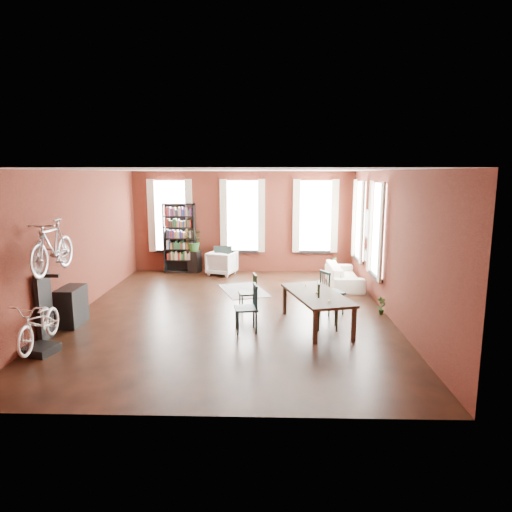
{
  "coord_description": "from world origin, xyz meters",
  "views": [
    {
      "loc": [
        0.84,
        -9.97,
        3.13
      ],
      "look_at": [
        0.54,
        0.6,
        1.21
      ],
      "focal_mm": 32.0,
      "sensor_mm": 36.0,
      "label": 1
    }
  ],
  "objects_px": {
    "bike_trainer": "(41,350)",
    "console_table": "(72,306)",
    "dining_table": "(316,310)",
    "bookshelf": "(180,238)",
    "dining_chair_d": "(332,292)",
    "cream_sofa": "(344,272)",
    "bicycle_floor": "(38,302)",
    "dining_chair_b": "(248,293)",
    "plant_stand": "(195,262)",
    "dining_chair_c": "(328,306)",
    "white_armchair": "(222,262)",
    "dining_chair_a": "(246,308)"
  },
  "relations": [
    {
      "from": "bicycle_floor",
      "to": "bike_trainer",
      "type": "bearing_deg",
      "value": -106.04
    },
    {
      "from": "dining_table",
      "to": "bookshelf",
      "type": "relative_size",
      "value": 0.93
    },
    {
      "from": "plant_stand",
      "to": "console_table",
      "type": "bearing_deg",
      "value": -108.52
    },
    {
      "from": "cream_sofa",
      "to": "bike_trainer",
      "type": "bearing_deg",
      "value": 129.67
    },
    {
      "from": "dining_chair_b",
      "to": "console_table",
      "type": "height_order",
      "value": "dining_chair_b"
    },
    {
      "from": "dining_chair_a",
      "to": "dining_chair_d",
      "type": "distance_m",
      "value": 2.26
    },
    {
      "from": "bookshelf",
      "to": "plant_stand",
      "type": "relative_size",
      "value": 3.22
    },
    {
      "from": "dining_chair_d",
      "to": "white_armchair",
      "type": "relative_size",
      "value": 1.22
    },
    {
      "from": "dining_table",
      "to": "dining_chair_b",
      "type": "distance_m",
      "value": 1.79
    },
    {
      "from": "console_table",
      "to": "bicycle_floor",
      "type": "xyz_separation_m",
      "value": [
        0.11,
        -1.55,
        0.53
      ]
    },
    {
      "from": "bike_trainer",
      "to": "plant_stand",
      "type": "bearing_deg",
      "value": 76.43
    },
    {
      "from": "cream_sofa",
      "to": "plant_stand",
      "type": "xyz_separation_m",
      "value": [
        -4.49,
        1.7,
        -0.07
      ]
    },
    {
      "from": "dining_table",
      "to": "cream_sofa",
      "type": "bearing_deg",
      "value": 56.59
    },
    {
      "from": "console_table",
      "to": "bicycle_floor",
      "type": "bearing_deg",
      "value": -85.9
    },
    {
      "from": "dining_chair_a",
      "to": "white_armchair",
      "type": "xyz_separation_m",
      "value": [
        -1.01,
        5.19,
        -0.08
      ]
    },
    {
      "from": "bookshelf",
      "to": "plant_stand",
      "type": "height_order",
      "value": "bookshelf"
    },
    {
      "from": "dining_chair_a",
      "to": "console_table",
      "type": "bearing_deg",
      "value": -104.85
    },
    {
      "from": "cream_sofa",
      "to": "bicycle_floor",
      "type": "xyz_separation_m",
      "value": [
        -6.12,
        -5.05,
        0.52
      ]
    },
    {
      "from": "dining_table",
      "to": "plant_stand",
      "type": "xyz_separation_m",
      "value": [
        -3.36,
        5.16,
        -0.01
      ]
    },
    {
      "from": "dining_chair_b",
      "to": "dining_chair_c",
      "type": "relative_size",
      "value": 0.88
    },
    {
      "from": "dining_chair_a",
      "to": "console_table",
      "type": "xyz_separation_m",
      "value": [
        -3.67,
        0.33,
        -0.08
      ]
    },
    {
      "from": "plant_stand",
      "to": "dining_chair_a",
      "type": "bearing_deg",
      "value": -70.8
    },
    {
      "from": "console_table",
      "to": "dining_table",
      "type": "bearing_deg",
      "value": 0.43
    },
    {
      "from": "bookshelf",
      "to": "console_table",
      "type": "height_order",
      "value": "bookshelf"
    },
    {
      "from": "dining_table",
      "to": "bicycle_floor",
      "type": "bearing_deg",
      "value": -177.77
    },
    {
      "from": "cream_sofa",
      "to": "dining_table",
      "type": "bearing_deg",
      "value": 162.02
    },
    {
      "from": "dining_chair_c",
      "to": "plant_stand",
      "type": "bearing_deg",
      "value": 38.3
    },
    {
      "from": "dining_chair_a",
      "to": "dining_chair_c",
      "type": "height_order",
      "value": "dining_chair_c"
    },
    {
      "from": "dining_chair_a",
      "to": "plant_stand",
      "type": "bearing_deg",
      "value": -170.52
    },
    {
      "from": "bicycle_floor",
      "to": "console_table",
      "type": "bearing_deg",
      "value": 91.45
    },
    {
      "from": "dining_chair_b",
      "to": "white_armchair",
      "type": "bearing_deg",
      "value": -178.92
    },
    {
      "from": "dining_chair_a",
      "to": "dining_table",
      "type": "bearing_deg",
      "value": 94.59
    },
    {
      "from": "dining_chair_c",
      "to": "bicycle_floor",
      "type": "relative_size",
      "value": 0.62
    },
    {
      "from": "dining_chair_b",
      "to": "plant_stand",
      "type": "distance_m",
      "value": 4.56
    },
    {
      "from": "cream_sofa",
      "to": "console_table",
      "type": "distance_m",
      "value": 7.15
    },
    {
      "from": "white_armchair",
      "to": "console_table",
      "type": "bearing_deg",
      "value": 80.62
    },
    {
      "from": "dining_chair_d",
      "to": "cream_sofa",
      "type": "distance_m",
      "value": 2.66
    },
    {
      "from": "plant_stand",
      "to": "bookshelf",
      "type": "bearing_deg",
      "value": 180.0
    },
    {
      "from": "white_armchair",
      "to": "dining_chair_d",
      "type": "bearing_deg",
      "value": 145.68
    },
    {
      "from": "dining_chair_b",
      "to": "console_table",
      "type": "xyz_separation_m",
      "value": [
        -3.64,
        -1.05,
        -0.03
      ]
    },
    {
      "from": "console_table",
      "to": "dining_chair_b",
      "type": "bearing_deg",
      "value": 16.13
    },
    {
      "from": "dining_chair_a",
      "to": "bookshelf",
      "type": "height_order",
      "value": "bookshelf"
    },
    {
      "from": "dining_chair_d",
      "to": "cream_sofa",
      "type": "bearing_deg",
      "value": -39.49
    },
    {
      "from": "dining_chair_c",
      "to": "cream_sofa",
      "type": "height_order",
      "value": "dining_chair_c"
    },
    {
      "from": "dining_chair_c",
      "to": "white_armchair",
      "type": "relative_size",
      "value": 1.2
    },
    {
      "from": "dining_chair_b",
      "to": "dining_chair_c",
      "type": "xyz_separation_m",
      "value": [
        1.68,
        -1.17,
        0.06
      ]
    },
    {
      "from": "console_table",
      "to": "plant_stand",
      "type": "height_order",
      "value": "console_table"
    },
    {
      "from": "bookshelf",
      "to": "bike_trainer",
      "type": "height_order",
      "value": "bookshelf"
    },
    {
      "from": "bike_trainer",
      "to": "console_table",
      "type": "height_order",
      "value": "console_table"
    },
    {
      "from": "bike_trainer",
      "to": "console_table",
      "type": "distance_m",
      "value": 1.62
    }
  ]
}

